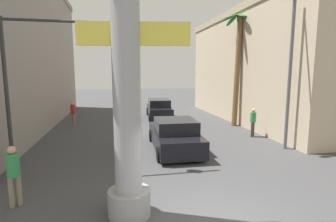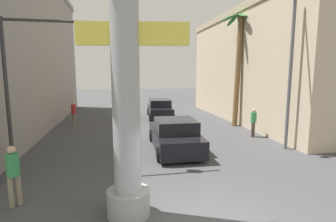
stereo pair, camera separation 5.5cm
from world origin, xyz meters
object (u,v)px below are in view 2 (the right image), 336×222
traffic_light_mast (52,65)px  car_far (160,109)px  street_lamp (283,56)px  palm_tree_mid_right (238,58)px  neon_sign_pole (125,46)px  pedestrian_mid_right (253,120)px  pedestrian_far_left (74,111)px  car_lead (175,136)px  pedestrian_curb_left (13,171)px

traffic_light_mast → car_far: (5.81, 11.18, -3.31)m
street_lamp → car_far: (-4.25, 10.23, -3.80)m
palm_tree_mid_right → neon_sign_pole: bearing=-127.4°
car_far → pedestrian_mid_right: size_ratio=2.73×
street_lamp → pedestrian_far_left: (-10.90, 8.57, -3.56)m
street_lamp → car_lead: (-5.03, 0.95, -3.83)m
car_lead → pedestrian_curb_left: 7.26m
street_lamp → pedestrian_curb_left: (-10.69, -3.58, -3.50)m
street_lamp → traffic_light_mast: size_ratio=1.31×
car_far → pedestrian_curb_left: bearing=-115.0°
pedestrian_far_left → pedestrian_curb_left: pedestrian_curb_left is taller
traffic_light_mast → car_far: 13.02m
car_far → pedestrian_mid_right: pedestrian_mid_right is taller
car_far → palm_tree_mid_right: palm_tree_mid_right is taller
pedestrian_curb_left → traffic_light_mast: bearing=76.5°
palm_tree_mid_right → pedestrian_mid_right: (-0.48, -3.32, -3.82)m
neon_sign_pole → car_far: bearing=77.5°
pedestrian_curb_left → car_far: bearing=65.0°
street_lamp → pedestrian_curb_left: 11.80m
neon_sign_pole → car_lead: (2.51, 5.64, -3.71)m
traffic_light_mast → pedestrian_far_left: traffic_light_mast is taller
car_far → pedestrian_far_left: 6.86m
traffic_light_mast → pedestrian_mid_right: (10.15, 3.54, -3.06)m
palm_tree_mid_right → pedestrian_far_left: size_ratio=4.64×
pedestrian_far_left → pedestrian_mid_right: pedestrian_far_left is taller
pedestrian_mid_right → palm_tree_mid_right: bearing=81.8°
neon_sign_pole → traffic_light_mast: bearing=124.0°
car_far → pedestrian_mid_right: (4.34, -7.63, 0.25)m
car_far → street_lamp: bearing=-67.5°
neon_sign_pole → traffic_light_mast: size_ratio=1.65×
palm_tree_mid_right → pedestrian_mid_right: bearing=-98.2°
pedestrian_mid_right → pedestrian_curb_left: 12.42m
neon_sign_pole → car_far: neon_sign_pole is taller
pedestrian_mid_right → car_far: bearing=119.6°
neon_sign_pole → pedestrian_mid_right: 11.09m
traffic_light_mast → pedestrian_far_left: 10.04m
traffic_light_mast → palm_tree_mid_right: palm_tree_mid_right is taller
car_lead → pedestrian_mid_right: 5.39m
street_lamp → car_lead: street_lamp is taller
pedestrian_far_left → car_far: bearing=14.0°
palm_tree_mid_right → pedestrian_curb_left: palm_tree_mid_right is taller
neon_sign_pole → street_lamp: (7.54, 4.69, 0.12)m
pedestrian_far_left → pedestrian_mid_right: (10.99, -5.98, 0.01)m
pedestrian_mid_right → neon_sign_pole: bearing=-136.3°
palm_tree_mid_right → car_far: bearing=138.1°
neon_sign_pole → car_lead: bearing=66.0°
palm_tree_mid_right → pedestrian_curb_left: size_ratio=4.42×
car_lead → traffic_light_mast: bearing=-159.3°
traffic_light_mast → pedestrian_mid_right: 11.18m
pedestrian_mid_right → pedestrian_curb_left: size_ratio=0.95×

